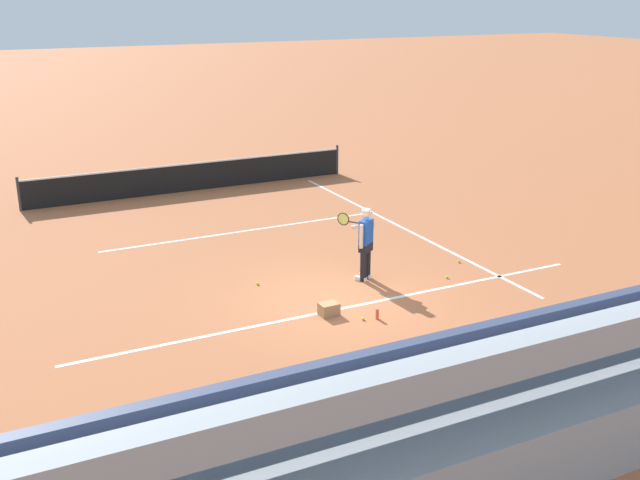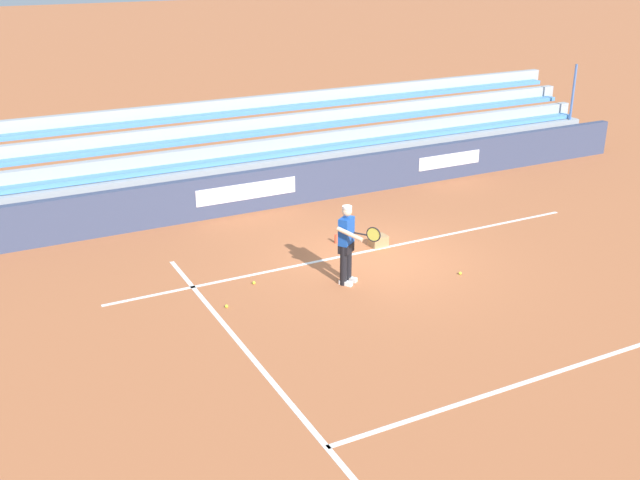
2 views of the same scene
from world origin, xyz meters
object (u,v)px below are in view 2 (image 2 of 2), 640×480
at_px(ball_box_cardboard, 378,241).
at_px(tennis_ball_on_baseline, 348,241).
at_px(tennis_ball_by_box, 226,306).
at_px(tennis_ball_far_left, 254,283).
at_px(water_bottle, 336,239).
at_px(tennis_ball_near_player, 460,273).
at_px(tennis_player, 347,244).

distance_m(ball_box_cardboard, tennis_ball_on_baseline, 0.76).
xyz_separation_m(tennis_ball_by_box, tennis_ball_far_left, (-0.90, -0.76, 0.00)).
bearing_deg(water_bottle, tennis_ball_on_baseline, 166.48).
xyz_separation_m(tennis_ball_far_left, water_bottle, (-2.64, -1.24, 0.08)).
xyz_separation_m(ball_box_cardboard, tennis_ball_near_player, (-0.72, 2.22, -0.10)).
bearing_deg(tennis_player, tennis_ball_on_baseline, -120.07).
height_order(tennis_ball_near_player, tennis_ball_far_left, same).
relative_size(tennis_ball_by_box, tennis_ball_near_player, 1.00).
bearing_deg(tennis_ball_far_left, tennis_player, 154.53).
height_order(tennis_ball_by_box, tennis_ball_far_left, same).
height_order(ball_box_cardboard, tennis_ball_by_box, ball_box_cardboard).
bearing_deg(ball_box_cardboard, tennis_ball_far_left, 10.05).
relative_size(tennis_ball_by_box, water_bottle, 0.30).
xyz_separation_m(ball_box_cardboard, tennis_ball_by_box, (4.35, 1.37, -0.10)).
bearing_deg(tennis_ball_by_box, tennis_player, 178.22).
bearing_deg(tennis_ball_far_left, tennis_ball_near_player, 158.88).
xyz_separation_m(ball_box_cardboard, tennis_ball_far_left, (3.44, 0.61, -0.10)).
bearing_deg(tennis_ball_far_left, ball_box_cardboard, -169.95).
bearing_deg(water_bottle, ball_box_cardboard, 141.84).
distance_m(tennis_ball_by_box, tennis_ball_near_player, 5.13).
bearing_deg(tennis_player, tennis_ball_by_box, -1.78).
xyz_separation_m(tennis_player, ball_box_cardboard, (-1.68, -1.45, -0.76)).
bearing_deg(ball_box_cardboard, tennis_ball_near_player, 107.88).
distance_m(ball_box_cardboard, tennis_ball_by_box, 4.56).
height_order(tennis_ball_near_player, tennis_ball_on_baseline, same).
distance_m(ball_box_cardboard, tennis_ball_far_left, 3.50).
height_order(ball_box_cardboard, tennis_ball_far_left, ball_box_cardboard).
height_order(tennis_player, tennis_ball_on_baseline, tennis_player).
bearing_deg(tennis_ball_by_box, ball_box_cardboard, -162.51).
relative_size(tennis_player, ball_box_cardboard, 4.29).
height_order(tennis_player, ball_box_cardboard, tennis_player).
xyz_separation_m(ball_box_cardboard, tennis_ball_on_baseline, (0.51, -0.56, -0.10)).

